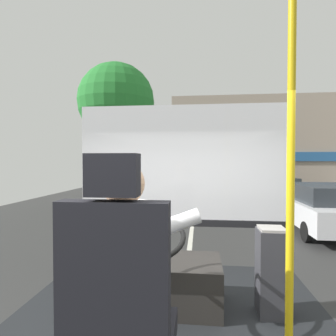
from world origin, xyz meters
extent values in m
cube|color=#313131|center=(0.00, 8.80, -0.03)|extent=(18.00, 44.00, 0.05)
cube|color=silver|center=(0.00, 8.80, 0.00)|extent=(0.12, 39.60, 0.00)
cube|color=black|center=(-0.13, -0.70, 1.61)|extent=(0.48, 0.10, 0.66)
cube|color=black|center=(-0.13, -0.70, 2.05)|extent=(0.22, 0.10, 0.18)
cylinder|color=#282833|center=(-0.04, -0.37, 1.36)|extent=(0.16, 0.47, 0.16)
cylinder|color=#282833|center=(-0.22, -0.37, 1.36)|extent=(0.16, 0.47, 0.16)
cylinder|color=silver|center=(-0.13, -0.54, 1.60)|extent=(0.32, 0.32, 0.63)
cube|color=#B2842D|center=(-0.13, -0.37, 1.67)|extent=(0.06, 0.01, 0.39)
sphere|color=tan|center=(-0.13, -0.54, 2.00)|extent=(0.21, 0.21, 0.21)
cylinder|color=silver|center=(-0.03, -0.27, 1.71)|extent=(0.58, 0.21, 0.27)
cylinder|color=silver|center=(-0.22, -0.27, 1.71)|extent=(0.58, 0.21, 0.27)
cube|color=#282623|center=(-0.13, 0.59, 1.05)|extent=(1.10, 0.56, 0.40)
cylinder|color=black|center=(-0.13, 0.23, 1.36)|extent=(0.07, 0.23, 0.42)
torus|color=black|center=(-0.13, 0.15, 1.56)|extent=(0.54, 0.51, 0.24)
cylinder|color=black|center=(-0.13, 0.15, 1.56)|extent=(0.15, 0.15, 0.08)
cylinder|color=gold|center=(0.74, -0.21, 1.96)|extent=(0.04, 0.04, 2.23)
cube|color=#333338|center=(0.82, 0.53, 1.20)|extent=(0.23, 0.24, 0.70)
cube|color=#9E9993|center=(0.82, 0.53, 1.56)|extent=(0.20, 0.22, 0.02)
cube|color=silver|center=(0.00, 1.62, 2.10)|extent=(2.50, 0.01, 1.40)
cube|color=black|center=(0.00, 1.62, 1.36)|extent=(2.50, 0.08, 0.08)
cylinder|color=#4C3828|center=(-3.20, 9.66, 1.77)|extent=(0.28, 0.28, 3.54)
sphere|color=#24782D|center=(-3.20, 9.66, 4.56)|extent=(3.15, 3.15, 3.15)
cube|color=gray|center=(4.61, 19.87, 3.28)|extent=(12.60, 4.31, 6.56)
cube|color=#235184|center=(4.61, 17.65, 2.39)|extent=(12.09, 0.12, 0.60)
cube|color=silver|center=(3.91, 7.14, 0.59)|extent=(1.91, 4.22, 0.65)
cube|color=#282D33|center=(3.91, 6.89, 1.16)|extent=(1.56, 2.32, 0.49)
cylinder|color=black|center=(4.81, 8.45, 0.27)|extent=(0.14, 0.53, 0.53)
cylinder|color=black|center=(3.00, 8.45, 0.27)|extent=(0.14, 0.53, 0.53)
cylinder|color=black|center=(3.00, 5.83, 0.27)|extent=(0.14, 0.53, 0.53)
cube|color=#195633|center=(3.90, 12.33, 0.56)|extent=(1.77, 4.13, 0.61)
cube|color=#282D33|center=(3.90, 12.08, 1.10)|extent=(1.45, 2.27, 0.47)
cylinder|color=black|center=(4.74, 13.61, 0.25)|extent=(0.14, 0.50, 0.50)
cylinder|color=black|center=(3.06, 13.61, 0.25)|extent=(0.14, 0.50, 0.50)
cylinder|color=black|center=(4.74, 11.05, 0.25)|extent=(0.14, 0.50, 0.50)
cylinder|color=black|center=(3.06, 11.05, 0.25)|extent=(0.14, 0.50, 0.50)
cube|color=silver|center=(4.16, 18.31, 0.57)|extent=(1.74, 4.08, 0.63)
cube|color=#282D33|center=(4.16, 18.06, 1.13)|extent=(1.43, 2.25, 0.48)
cylinder|color=black|center=(4.99, 19.57, 0.26)|extent=(0.14, 0.52, 0.52)
cylinder|color=black|center=(3.33, 19.57, 0.26)|extent=(0.14, 0.52, 0.52)
cylinder|color=black|center=(4.99, 17.04, 0.26)|extent=(0.14, 0.52, 0.52)
cylinder|color=black|center=(3.33, 17.04, 0.26)|extent=(0.14, 0.52, 0.52)
cube|color=#474C51|center=(3.96, 23.43, 0.51)|extent=(1.95, 3.89, 0.56)
cube|color=#282D33|center=(3.96, 23.19, 1.01)|extent=(1.60, 2.14, 0.43)
cylinder|color=black|center=(4.88, 24.63, 0.23)|extent=(0.14, 0.46, 0.46)
cylinder|color=black|center=(3.04, 24.63, 0.23)|extent=(0.14, 0.46, 0.46)
cylinder|color=black|center=(4.88, 22.22, 0.23)|extent=(0.14, 0.46, 0.46)
cylinder|color=black|center=(3.04, 22.22, 0.23)|extent=(0.14, 0.46, 0.46)
camera|label=1|loc=(0.23, -1.85, 2.11)|focal=30.37mm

